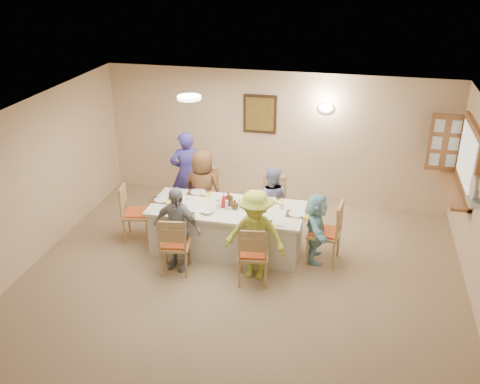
% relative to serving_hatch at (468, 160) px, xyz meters
% --- Properties ---
extents(ground, '(7.00, 7.00, 0.00)m').
position_rel_serving_hatch_xyz_m(ground, '(-3.21, -2.40, -1.50)').
color(ground, tan).
extents(room_walls, '(7.00, 7.00, 7.00)m').
position_rel_serving_hatch_xyz_m(room_walls, '(-3.21, -2.40, 0.01)').
color(room_walls, beige).
rests_on(room_walls, ground).
extents(wall_picture, '(0.62, 0.05, 0.72)m').
position_rel_serving_hatch_xyz_m(wall_picture, '(-3.51, 1.06, 0.20)').
color(wall_picture, '#301F10').
rests_on(wall_picture, room_walls).
extents(wall_sconce, '(0.26, 0.09, 0.18)m').
position_rel_serving_hatch_xyz_m(wall_sconce, '(-2.31, 1.04, 0.40)').
color(wall_sconce, white).
rests_on(wall_sconce, room_walls).
extents(ceiling_light, '(0.36, 0.36, 0.05)m').
position_rel_serving_hatch_xyz_m(ceiling_light, '(-4.21, -0.90, 0.97)').
color(ceiling_light, white).
rests_on(ceiling_light, room_walls).
extents(serving_hatch, '(0.06, 1.50, 1.15)m').
position_rel_serving_hatch_xyz_m(serving_hatch, '(0.00, 0.00, 0.00)').
color(serving_hatch, '#996137').
rests_on(serving_hatch, room_walls).
extents(hatch_sill, '(0.30, 1.50, 0.05)m').
position_rel_serving_hatch_xyz_m(hatch_sill, '(-0.12, 0.00, -0.53)').
color(hatch_sill, '#996137').
rests_on(hatch_sill, room_walls).
extents(shutter_door, '(0.55, 0.04, 1.00)m').
position_rel_serving_hatch_xyz_m(shutter_door, '(-0.26, 0.76, 0.00)').
color(shutter_door, '#996137').
rests_on(shutter_door, room_walls).
extents(fan_shelf, '(0.22, 0.36, 0.03)m').
position_rel_serving_hatch_xyz_m(fan_shelf, '(-0.08, -1.35, -0.10)').
color(fan_shelf, white).
rests_on(fan_shelf, room_walls).
extents(desk_fan, '(0.30, 0.30, 0.28)m').
position_rel_serving_hatch_xyz_m(desk_fan, '(-0.11, -1.35, 0.05)').
color(desk_fan, '#A5A5A8').
rests_on(desk_fan, fan_shelf).
extents(dining_table, '(2.44, 1.03, 0.76)m').
position_rel_serving_hatch_xyz_m(dining_table, '(-3.63, -0.99, -1.12)').
color(dining_table, silver).
rests_on(dining_table, ground).
extents(chair_back_left, '(0.49, 0.49, 1.00)m').
position_rel_serving_hatch_xyz_m(chair_back_left, '(-4.23, -0.19, -1.00)').
color(chair_back_left, tan).
rests_on(chair_back_left, ground).
extents(chair_back_right, '(0.46, 0.46, 0.95)m').
position_rel_serving_hatch_xyz_m(chair_back_right, '(-3.03, -0.19, -1.02)').
color(chair_back_right, tan).
rests_on(chair_back_right, ground).
extents(chair_front_left, '(0.53, 0.53, 0.96)m').
position_rel_serving_hatch_xyz_m(chair_front_left, '(-4.23, -1.79, -1.02)').
color(chair_front_left, tan).
rests_on(chair_front_left, ground).
extents(chair_front_right, '(0.52, 0.52, 0.96)m').
position_rel_serving_hatch_xyz_m(chair_front_right, '(-3.03, -1.79, -1.02)').
color(chair_front_right, tan).
rests_on(chair_front_right, ground).
extents(chair_left_end, '(0.55, 0.55, 0.97)m').
position_rel_serving_hatch_xyz_m(chair_left_end, '(-5.18, -0.99, -1.01)').
color(chair_left_end, tan).
rests_on(chair_left_end, ground).
extents(chair_right_end, '(0.55, 0.55, 1.03)m').
position_rel_serving_hatch_xyz_m(chair_right_end, '(-2.08, -0.99, -0.99)').
color(chair_right_end, tan).
rests_on(chair_right_end, ground).
extents(diner_back_left, '(0.78, 0.58, 1.41)m').
position_rel_serving_hatch_xyz_m(diner_back_left, '(-4.23, -0.31, -0.79)').
color(diner_back_left, brown).
rests_on(diner_back_left, ground).
extents(diner_back_right, '(0.61, 0.48, 1.22)m').
position_rel_serving_hatch_xyz_m(diner_back_right, '(-3.03, -0.31, -0.89)').
color(diner_back_right, '#8C8BBC').
rests_on(diner_back_right, ground).
extents(diner_front_left, '(0.90, 0.60, 1.34)m').
position_rel_serving_hatch_xyz_m(diner_front_left, '(-4.23, -1.67, -0.83)').
color(diner_front_left, gray).
rests_on(diner_front_left, ground).
extents(diner_front_right, '(0.99, 0.67, 1.41)m').
position_rel_serving_hatch_xyz_m(diner_front_right, '(-3.03, -1.67, -0.80)').
color(diner_front_right, '#BACE41').
rests_on(diner_front_right, ground).
extents(diner_right_end, '(1.12, 0.57, 1.13)m').
position_rel_serving_hatch_xyz_m(diner_right_end, '(-2.21, -0.99, -0.93)').
color(diner_right_end, '#95DAEB').
rests_on(diner_right_end, ground).
extents(caregiver, '(0.87, 0.83, 1.56)m').
position_rel_serving_hatch_xyz_m(caregiver, '(-4.68, 0.16, -0.72)').
color(caregiver, '#3E369D').
rests_on(caregiver, ground).
extents(placemat_fl, '(0.35, 0.26, 0.01)m').
position_rel_serving_hatch_xyz_m(placemat_fl, '(-4.23, -1.41, -0.74)').
color(placemat_fl, '#472B19').
rests_on(placemat_fl, dining_table).
extents(plate_fl, '(0.23, 0.23, 0.01)m').
position_rel_serving_hatch_xyz_m(plate_fl, '(-4.23, -1.41, -0.73)').
color(plate_fl, white).
rests_on(plate_fl, dining_table).
extents(napkin_fl, '(0.14, 0.14, 0.01)m').
position_rel_serving_hatch_xyz_m(napkin_fl, '(-4.05, -1.46, -0.73)').
color(napkin_fl, yellow).
rests_on(napkin_fl, dining_table).
extents(placemat_fr, '(0.37, 0.28, 0.01)m').
position_rel_serving_hatch_xyz_m(placemat_fr, '(-3.03, -1.41, -0.74)').
color(placemat_fr, '#472B19').
rests_on(placemat_fr, dining_table).
extents(plate_fr, '(0.25, 0.25, 0.02)m').
position_rel_serving_hatch_xyz_m(plate_fr, '(-3.03, -1.41, -0.73)').
color(plate_fr, white).
rests_on(plate_fr, dining_table).
extents(napkin_fr, '(0.14, 0.14, 0.01)m').
position_rel_serving_hatch_xyz_m(napkin_fr, '(-2.85, -1.46, -0.73)').
color(napkin_fr, yellow).
rests_on(napkin_fr, dining_table).
extents(placemat_bl, '(0.35, 0.26, 0.01)m').
position_rel_serving_hatch_xyz_m(placemat_bl, '(-4.23, -0.57, -0.74)').
color(placemat_bl, '#472B19').
rests_on(placemat_bl, dining_table).
extents(plate_bl, '(0.26, 0.26, 0.02)m').
position_rel_serving_hatch_xyz_m(plate_bl, '(-4.23, -0.57, -0.73)').
color(plate_bl, white).
rests_on(plate_bl, dining_table).
extents(napkin_bl, '(0.13, 0.13, 0.01)m').
position_rel_serving_hatch_xyz_m(napkin_bl, '(-4.05, -0.62, -0.73)').
color(napkin_bl, yellow).
rests_on(napkin_bl, dining_table).
extents(placemat_br, '(0.37, 0.27, 0.01)m').
position_rel_serving_hatch_xyz_m(placemat_br, '(-3.03, -0.57, -0.74)').
color(placemat_br, '#472B19').
rests_on(placemat_br, dining_table).
extents(plate_br, '(0.25, 0.25, 0.02)m').
position_rel_serving_hatch_xyz_m(plate_br, '(-3.03, -0.57, -0.73)').
color(plate_br, white).
rests_on(plate_br, dining_table).
extents(napkin_br, '(0.13, 0.13, 0.01)m').
position_rel_serving_hatch_xyz_m(napkin_br, '(-2.85, -0.62, -0.73)').
color(napkin_br, yellow).
rests_on(napkin_br, dining_table).
extents(placemat_le, '(0.34, 0.25, 0.01)m').
position_rel_serving_hatch_xyz_m(placemat_le, '(-4.73, -0.99, -0.74)').
color(placemat_le, '#472B19').
rests_on(placemat_le, dining_table).
extents(plate_le, '(0.22, 0.22, 0.01)m').
position_rel_serving_hatch_xyz_m(plate_le, '(-4.73, -0.99, -0.73)').
color(plate_le, white).
rests_on(plate_le, dining_table).
extents(napkin_le, '(0.14, 0.14, 0.01)m').
position_rel_serving_hatch_xyz_m(napkin_le, '(-4.55, -1.04, -0.73)').
color(napkin_le, yellow).
rests_on(napkin_le, dining_table).
extents(placemat_re, '(0.34, 0.25, 0.01)m').
position_rel_serving_hatch_xyz_m(placemat_re, '(-2.51, -0.99, -0.74)').
color(placemat_re, '#472B19').
rests_on(placemat_re, dining_table).
extents(plate_re, '(0.26, 0.26, 0.02)m').
position_rel_serving_hatch_xyz_m(plate_re, '(-2.51, -0.99, -0.73)').
color(plate_re, white).
rests_on(plate_re, dining_table).
extents(napkin_re, '(0.15, 0.15, 0.01)m').
position_rel_serving_hatch_xyz_m(napkin_re, '(-2.33, -1.04, -0.73)').
color(napkin_re, yellow).
rests_on(napkin_re, dining_table).
extents(teacup_a, '(0.18, 0.18, 0.09)m').
position_rel_serving_hatch_xyz_m(teacup_a, '(-4.47, -1.30, -0.69)').
color(teacup_a, white).
rests_on(teacup_a, dining_table).
extents(teacup_b, '(0.17, 0.17, 0.09)m').
position_rel_serving_hatch_xyz_m(teacup_b, '(-3.22, -0.50, -0.69)').
color(teacup_b, white).
rests_on(teacup_b, dining_table).
extents(bowl_a, '(0.35, 0.35, 0.05)m').
position_rel_serving_hatch_xyz_m(bowl_a, '(-3.87, -1.26, -0.72)').
color(bowl_a, white).
rests_on(bowl_a, dining_table).
extents(bowl_b, '(0.30, 0.30, 0.06)m').
position_rel_serving_hatch_xyz_m(bowl_b, '(-3.27, -0.78, -0.71)').
color(bowl_b, white).
rests_on(bowl_b, dining_table).
extents(condiment_ketchup, '(0.13, 0.13, 0.23)m').
position_rel_serving_hatch_xyz_m(condiment_ketchup, '(-3.67, -1.01, -0.63)').
color(condiment_ketchup, red).
rests_on(condiment_ketchup, dining_table).
extents(condiment_brown, '(0.17, 0.17, 0.22)m').
position_rel_serving_hatch_xyz_m(condiment_brown, '(-3.62, -0.91, -0.63)').
color(condiment_brown, '#412E11').
rests_on(condiment_brown, dining_table).
extents(condiment_malt, '(0.21, 0.21, 0.16)m').
position_rel_serving_hatch_xyz_m(condiment_malt, '(-3.49, -1.01, -0.66)').
color(condiment_malt, '#412E11').
rests_on(condiment_malt, dining_table).
extents(drinking_glass, '(0.06, 0.06, 0.10)m').
position_rel_serving_hatch_xyz_m(drinking_glass, '(-3.78, -0.94, -0.68)').
color(drinking_glass, silver).
rests_on(drinking_glass, dining_table).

